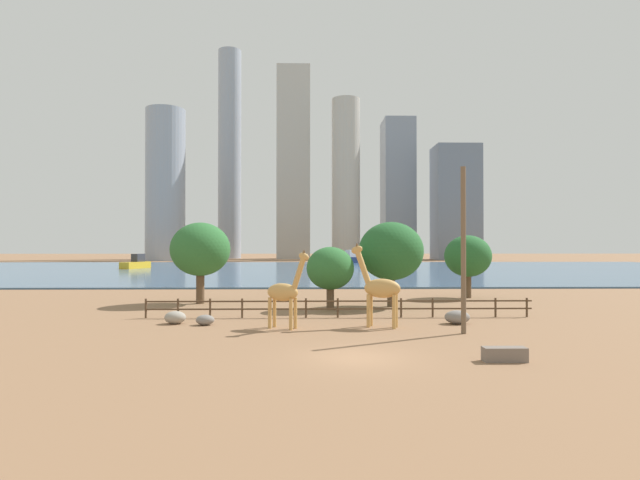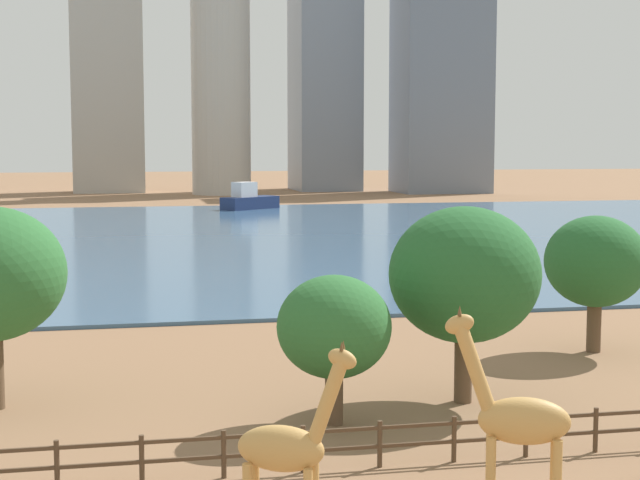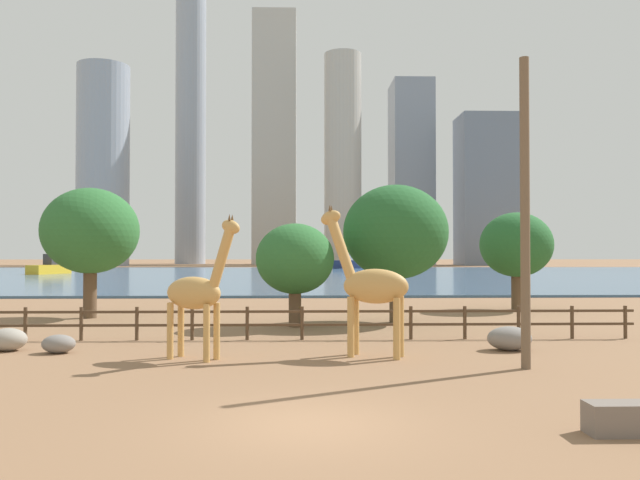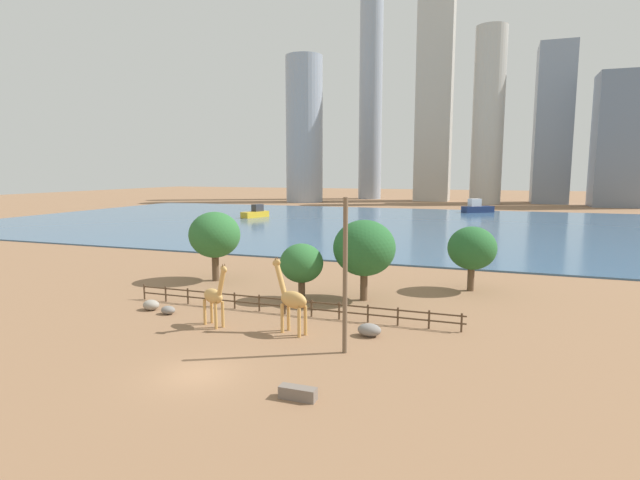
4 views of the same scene
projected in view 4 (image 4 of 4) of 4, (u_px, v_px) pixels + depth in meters
ground_plane at (420, 224)px, 101.07m from camera, size 400.00×400.00×0.00m
harbor_water at (418, 225)px, 98.25m from camera, size 180.00×86.00×0.20m
giraffe_tall at (214, 296)px, 34.33m from camera, size 2.74×1.72×4.62m
giraffe_companion at (292, 299)px, 32.83m from camera, size 3.07×1.64×5.03m
utility_pole at (345, 277)px, 28.98m from camera, size 0.28×0.28×9.22m
boulder_near_fence at (168, 310)px, 37.54m from camera, size 1.13×0.84×0.63m
boulder_by_pole at (369, 330)px, 32.52m from camera, size 1.56×1.12×0.84m
boulder_small at (151, 305)px, 38.68m from camera, size 1.31×1.05×0.79m
feeding_trough at (298, 393)px, 23.53m from camera, size 1.80×0.60×0.60m
enclosure_fence at (286, 304)px, 37.52m from camera, size 26.12×0.14×1.30m
tree_left_large at (302, 263)px, 41.31m from camera, size 3.62×3.62×4.76m
tree_center_broad at (364, 248)px, 41.07m from camera, size 5.15×5.15×6.74m
tree_right_tall at (215, 235)px, 48.52m from camera, size 4.98×4.98×6.79m
tree_left_small at (472, 248)px, 44.48m from camera, size 4.29×4.29×5.82m
boat_ferry at (256, 213)px, 114.33m from camera, size 4.60×7.17×2.97m
boat_sailboat at (477, 208)px, 127.81m from camera, size 8.15×7.04×3.52m
skyline_tower_needle at (434, 101)px, 176.72m from camera, size 12.18×9.58×71.12m
skyline_block_central at (622, 140)px, 148.29m from camera, size 15.17×12.58×39.54m
skyline_tower_glass at (371, 94)px, 190.12m from camera, size 8.75×8.75×79.74m
skyline_block_left at (553, 125)px, 165.22m from camera, size 11.20×14.46×51.58m
skyline_block_right at (304, 130)px, 171.69m from camera, size 12.65×12.65×49.38m
skyline_tower_short at (488, 117)px, 161.24m from camera, size 9.90×9.90×56.23m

